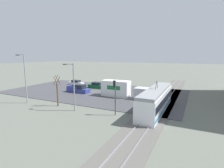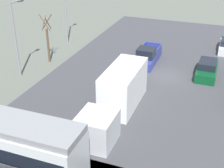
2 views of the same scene
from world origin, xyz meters
TOP-DOWN VIEW (x-y plane):
  - ground_plane at (0.00, 0.00)m, footprint 320.00×320.00m
  - road_surface at (0.00, 0.00)m, footprint 22.45×40.74m
  - box_truck at (2.24, 8.08)m, footprint 2.47×9.91m
  - pickup_truck at (2.62, -2.58)m, footprint 1.98×5.34m
  - sedan_car_2 at (-3.79, -1.49)m, footprint 1.89×4.62m
  - street_tree at (12.89, 0.75)m, footprint 1.26×1.04m
  - street_lamp_near_crossing at (13.95, -5.72)m, footprint 0.36×1.95m
  - street_lamp_mid_block at (13.75, 4.76)m, footprint 0.36×1.95m

SIDE VIEW (x-z plane):
  - ground_plane at x=0.00m, z-range 0.00..0.00m
  - road_surface at x=0.00m, z-range 0.00..0.08m
  - sedan_car_2 at x=-3.79m, z-range -0.06..1.51m
  - pickup_truck at x=2.62m, z-range -0.15..1.72m
  - box_truck at x=2.24m, z-range -0.05..3.23m
  - street_tree at x=12.89m, z-range -0.24..5.10m
  - street_lamp_mid_block at x=13.75m, z-range 0.61..7.96m
  - street_lamp_near_crossing at x=13.95m, z-range 0.63..9.40m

